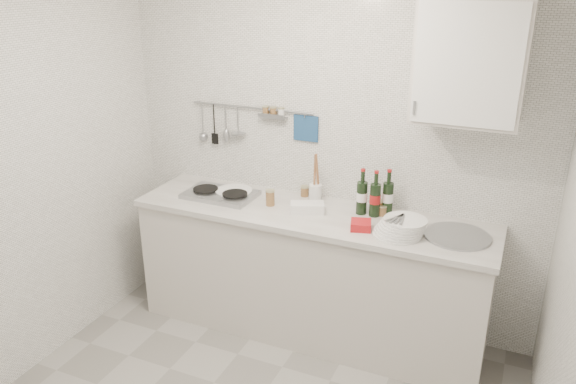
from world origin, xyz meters
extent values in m
cube|color=silver|center=(0.00, 1.40, 1.25)|extent=(3.00, 0.02, 2.50)
cube|color=silver|center=(-1.50, 0.00, 1.25)|extent=(0.02, 2.80, 2.50)
cube|color=silver|center=(1.50, 0.00, 1.25)|extent=(0.02, 2.80, 2.50)
cube|color=beige|center=(0.00, 1.10, 0.44)|extent=(2.40, 0.60, 0.88)
cube|color=silver|center=(0.00, 1.10, 0.90)|extent=(2.44, 0.64, 0.04)
cube|color=black|center=(0.00, 1.12, 0.05)|extent=(2.34, 0.52, 0.10)
cube|color=#93969B|center=(-0.70, 1.10, 0.94)|extent=(0.50, 0.32, 0.03)
cylinder|color=black|center=(-0.82, 1.10, 0.96)|extent=(0.18, 0.18, 0.01)
cylinder|color=black|center=(-0.58, 1.10, 0.96)|extent=(0.18, 0.18, 0.01)
cylinder|color=#93969B|center=(0.95, 1.10, 0.93)|extent=(0.40, 0.40, 0.02)
cylinder|color=#93969B|center=(0.95, 1.10, 0.87)|extent=(0.34, 0.34, 0.10)
cylinder|color=#93969B|center=(-0.58, 1.37, 1.52)|extent=(0.95, 0.02, 0.02)
cube|color=navy|center=(-0.16, 1.39, 1.41)|extent=(0.18, 0.02, 0.18)
cube|color=beige|center=(0.90, 1.22, 1.95)|extent=(0.60, 0.35, 0.70)
cube|color=white|center=(0.90, 1.04, 1.95)|extent=(0.56, 0.01, 0.66)
cylinder|color=#93969B|center=(0.64, 1.03, 1.70)|extent=(0.01, 0.01, 0.08)
cylinder|color=#454D9D|center=(-0.64, 1.16, 0.93)|extent=(0.28, 0.28, 0.01)
cylinder|color=#454D9D|center=(-0.63, 1.16, 0.94)|extent=(0.27, 0.27, 0.01)
cylinder|color=#454D9D|center=(-0.63, 1.17, 0.95)|extent=(0.27, 0.27, 0.01)
cylinder|color=white|center=(0.61, 0.98, 0.93)|extent=(0.30, 0.30, 0.01)
cylinder|color=white|center=(0.61, 0.99, 0.94)|extent=(0.29, 0.29, 0.01)
cylinder|color=white|center=(0.62, 0.99, 0.96)|extent=(0.29, 0.29, 0.01)
cylinder|color=white|center=(0.63, 1.00, 0.97)|extent=(0.28, 0.28, 0.01)
cylinder|color=white|center=(0.64, 1.00, 0.99)|extent=(0.28, 0.28, 0.01)
cylinder|color=white|center=(0.64, 1.01, 1.00)|extent=(0.27, 0.27, 0.01)
cylinder|color=white|center=(0.65, 1.01, 1.01)|extent=(0.26, 0.26, 0.01)
cube|color=white|center=(-0.02, 1.08, 0.95)|extent=(0.25, 0.19, 0.07)
cube|color=red|center=(0.38, 0.97, 0.95)|extent=(0.15, 0.15, 0.05)
cylinder|color=white|center=(-0.04, 1.27, 0.99)|extent=(0.09, 0.09, 0.13)
cylinder|color=#955C3B|center=(-0.03, 1.27, 1.15)|extent=(0.02, 0.06, 0.26)
cylinder|color=#955C3B|center=(-0.05, 1.28, 1.14)|extent=(0.03, 0.05, 0.24)
cylinder|color=brown|center=(-0.15, 1.35, 0.95)|extent=(0.06, 0.06, 0.07)
cylinder|color=tan|center=(-0.15, 1.35, 0.99)|extent=(0.06, 0.06, 0.01)
cylinder|color=brown|center=(0.45, 1.24, 0.95)|extent=(0.06, 0.06, 0.06)
cylinder|color=tan|center=(0.45, 1.24, 0.99)|extent=(0.06, 0.06, 0.01)
cylinder|color=brown|center=(0.41, 1.25, 0.96)|extent=(0.07, 0.07, 0.09)
cylinder|color=tan|center=(0.41, 1.25, 1.01)|extent=(0.07, 0.07, 0.01)
cylinder|color=brown|center=(-0.30, 1.10, 0.97)|extent=(0.06, 0.06, 0.10)
cylinder|color=tan|center=(-0.30, 1.10, 1.03)|extent=(0.06, 0.06, 0.01)
camera|label=1|loc=(1.25, -2.12, 2.41)|focal=35.00mm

